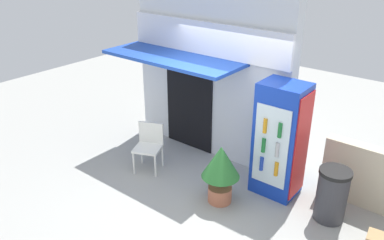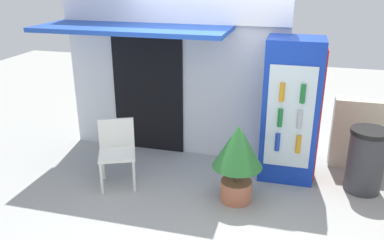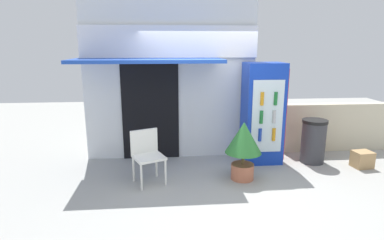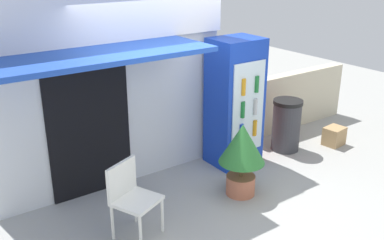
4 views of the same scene
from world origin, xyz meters
The scene contains 6 objects.
ground centered at (0.00, 0.00, 0.00)m, with size 16.00×16.00×0.00m, color #A3A39E.
storefront_building centered at (-0.70, 1.36, 1.65)m, with size 3.40×1.27×3.22m.
drink_cooler centered at (1.09, 0.90, 0.96)m, with size 0.74×0.65×1.93m.
plastic_chair centered at (-1.10, 0.12, 0.52)m, with size 0.61×0.60×0.88m.
potted_plant_near_shop centered at (0.51, 0.07, 0.64)m, with size 0.61×0.61×1.01m.
trash_bin centered at (2.07, 0.75, 0.43)m, with size 0.48×0.48×0.85m.
Camera 2 is at (1.11, -4.30, 2.74)m, focal length 37.50 mm.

